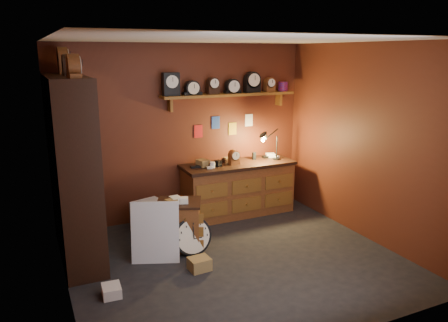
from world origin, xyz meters
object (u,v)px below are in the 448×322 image
shelving_unit (70,162)px  low_cabinet (179,223)px  workbench (238,186)px  big_round_clock (193,236)px

shelving_unit → low_cabinet: size_ratio=3.47×
shelving_unit → workbench: size_ratio=1.41×
shelving_unit → low_cabinet: 1.59m
shelving_unit → low_cabinet: bearing=-14.7°
big_round_clock → low_cabinet: bearing=109.6°
workbench → big_round_clock: size_ratio=3.59×
workbench → low_cabinet: workbench is taller
workbench → low_cabinet: bearing=-147.3°
shelving_unit → big_round_clock: shelving_unit is taller
low_cabinet → shelving_unit: bearing=-171.4°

